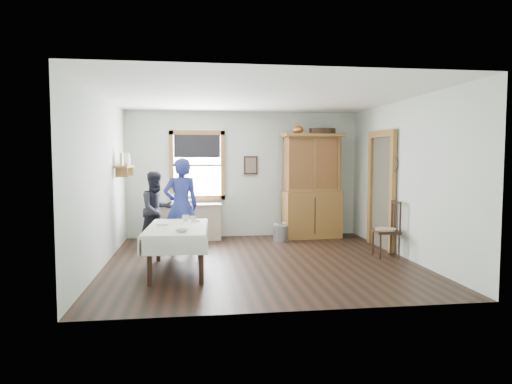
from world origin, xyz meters
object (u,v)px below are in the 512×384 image
woman_blue (181,210)px  figure_dark (157,212)px  pail (281,233)px  wicker_basket (293,234)px  spindle_chair (386,229)px  china_hutch (312,186)px  dining_table (177,249)px  work_counter (189,222)px

woman_blue → figure_dark: (-0.48, 0.66, -0.12)m
pail → woman_blue: (-1.99, -0.96, 0.63)m
wicker_basket → spindle_chair: bearing=-58.6°
spindle_chair → pail: bearing=134.8°
spindle_chair → wicker_basket: (-1.20, 1.96, -0.40)m
china_hutch → dining_table: china_hutch is taller
spindle_chair → figure_dark: figure_dark is taller
spindle_chair → pail: (-1.53, 1.69, -0.32)m
china_hutch → figure_dark: bearing=-172.3°
wicker_basket → woman_blue: 2.72m
spindle_chair → figure_dark: bearing=163.5°
work_counter → dining_table: 2.68m
dining_table → woman_blue: size_ratio=1.09×
figure_dark → china_hutch: bearing=-21.2°
pail → wicker_basket: 0.44m
dining_table → figure_dark: 2.03m
dining_table → pail: size_ratio=5.27×
pail → figure_dark: size_ratio=0.24×
dining_table → pail: (2.01, 2.26, -0.18)m
work_counter → china_hutch: 2.71m
china_hutch → woman_blue: china_hutch is taller
work_counter → spindle_chair: bearing=-35.9°
dining_table → spindle_chair: spindle_chair is taller
woman_blue → figure_dark: bearing=-67.3°
china_hutch → wicker_basket: (-0.42, -0.09, -1.02)m
woman_blue → dining_table: bearing=75.6°
work_counter → wicker_basket: (2.19, -0.15, -0.29)m
figure_dark → wicker_basket: bearing=-21.2°
china_hutch → dining_table: size_ratio=1.29×
pail → figure_dark: 2.54m
dining_table → pail: 3.03m
dining_table → pail: dining_table is taller
work_counter → wicker_basket: size_ratio=4.23×
dining_table → spindle_chair: 3.59m
work_counter → spindle_chair: (3.39, -2.11, 0.11)m
china_hutch → spindle_chair: size_ratio=2.27×
spindle_chair → wicker_basket: spindle_chair is taller
dining_table → woman_blue: bearing=88.9°
china_hutch → spindle_chair: 2.28m
china_hutch → pail: china_hutch is taller
pail → figure_dark: (-2.47, -0.30, 0.51)m
dining_table → figure_dark: (-0.45, 1.96, 0.33)m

